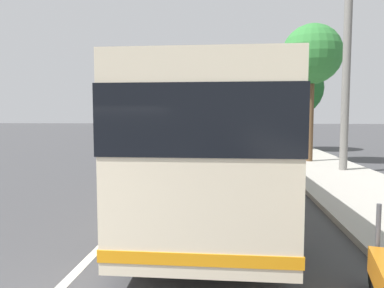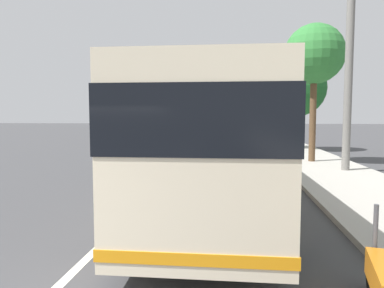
{
  "view_description": "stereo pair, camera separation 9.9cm",
  "coord_description": "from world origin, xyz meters",
  "px_view_note": "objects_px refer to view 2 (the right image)",
  "views": [
    {
      "loc": [
        -1.76,
        -2.28,
        2.35
      ],
      "look_at": [
        6.74,
        -1.39,
        1.67
      ],
      "focal_mm": 32.76,
      "sensor_mm": 36.0,
      "label": 1
    },
    {
      "loc": [
        -1.75,
        -2.38,
        2.35
      ],
      "look_at": [
        6.74,
        -1.39,
        1.67
      ],
      "focal_mm": 32.76,
      "sensor_mm": 36.0,
      "label": 2
    }
  ],
  "objects_px": {
    "coach_bus": "(212,136)",
    "car_ahead_same_lane": "(185,136)",
    "motorcycle_by_tree": "(383,286)",
    "roadside_tree_mid_block": "(314,55)",
    "car_oncoming": "(234,142)",
    "roadside_tree_far_block": "(297,88)",
    "utility_pole": "(349,77)"
  },
  "relations": [
    {
      "from": "coach_bus",
      "to": "car_oncoming",
      "type": "relative_size",
      "value": 2.25
    },
    {
      "from": "coach_bus",
      "to": "utility_pole",
      "type": "distance_m",
      "value": 7.97
    },
    {
      "from": "roadside_tree_mid_block",
      "to": "coach_bus",
      "type": "bearing_deg",
      "value": 152.5
    },
    {
      "from": "car_ahead_same_lane",
      "to": "motorcycle_by_tree",
      "type": "bearing_deg",
      "value": 12.08
    },
    {
      "from": "motorcycle_by_tree",
      "to": "car_oncoming",
      "type": "xyz_separation_m",
      "value": [
        19.27,
        1.59,
        0.21
      ]
    },
    {
      "from": "car_oncoming",
      "to": "car_ahead_same_lane",
      "type": "bearing_deg",
      "value": 37.43
    },
    {
      "from": "coach_bus",
      "to": "utility_pole",
      "type": "xyz_separation_m",
      "value": [
        5.69,
        -5.16,
        2.12
      ]
    },
    {
      "from": "motorcycle_by_tree",
      "to": "car_ahead_same_lane",
      "type": "height_order",
      "value": "car_ahead_same_lane"
    },
    {
      "from": "motorcycle_by_tree",
      "to": "car_oncoming",
      "type": "relative_size",
      "value": 0.44
    },
    {
      "from": "car_oncoming",
      "to": "roadside_tree_mid_block",
      "type": "relative_size",
      "value": 0.68
    },
    {
      "from": "car_ahead_same_lane",
      "to": "roadside_tree_far_block",
      "type": "height_order",
      "value": "roadside_tree_far_block"
    },
    {
      "from": "motorcycle_by_tree",
      "to": "roadside_tree_mid_block",
      "type": "height_order",
      "value": "roadside_tree_mid_block"
    },
    {
      "from": "car_oncoming",
      "to": "utility_pole",
      "type": "relative_size",
      "value": 0.58
    },
    {
      "from": "utility_pole",
      "to": "car_ahead_same_lane",
      "type": "bearing_deg",
      "value": 30.6
    },
    {
      "from": "coach_bus",
      "to": "roadside_tree_mid_block",
      "type": "relative_size",
      "value": 1.52
    },
    {
      "from": "coach_bus",
      "to": "roadside_tree_far_block",
      "type": "distance_m",
      "value": 16.14
    },
    {
      "from": "utility_pole",
      "to": "roadside_tree_far_block",
      "type": "bearing_deg",
      "value": 2.02
    },
    {
      "from": "roadside_tree_far_block",
      "to": "utility_pole",
      "type": "distance_m",
      "value": 9.53
    },
    {
      "from": "car_oncoming",
      "to": "roadside_tree_far_block",
      "type": "bearing_deg",
      "value": -70.01
    },
    {
      "from": "coach_bus",
      "to": "car_ahead_same_lane",
      "type": "bearing_deg",
      "value": 8.9
    },
    {
      "from": "motorcycle_by_tree",
      "to": "utility_pole",
      "type": "xyz_separation_m",
      "value": [
        10.93,
        -2.93,
        3.49
      ]
    },
    {
      "from": "coach_bus",
      "to": "roadside_tree_mid_block",
      "type": "distance_m",
      "value": 10.15
    },
    {
      "from": "roadside_tree_mid_block",
      "to": "roadside_tree_far_block",
      "type": "bearing_deg",
      "value": -3.52
    },
    {
      "from": "car_oncoming",
      "to": "roadside_tree_far_block",
      "type": "distance_m",
      "value": 5.63
    },
    {
      "from": "car_ahead_same_lane",
      "to": "roadside_tree_mid_block",
      "type": "distance_m",
      "value": 14.99
    },
    {
      "from": "car_oncoming",
      "to": "roadside_tree_mid_block",
      "type": "xyz_separation_m",
      "value": [
        -5.55,
        -3.77,
        4.63
      ]
    },
    {
      "from": "car_ahead_same_lane",
      "to": "roadside_tree_mid_block",
      "type": "relative_size",
      "value": 0.6
    },
    {
      "from": "car_oncoming",
      "to": "car_ahead_same_lane",
      "type": "relative_size",
      "value": 1.13
    },
    {
      "from": "roadside_tree_far_block",
      "to": "car_ahead_same_lane",
      "type": "bearing_deg",
      "value": 58.37
    },
    {
      "from": "roadside_tree_mid_block",
      "to": "roadside_tree_far_block",
      "type": "relative_size",
      "value": 1.1
    },
    {
      "from": "roadside_tree_mid_block",
      "to": "roadside_tree_far_block",
      "type": "xyz_separation_m",
      "value": [
        6.74,
        -0.41,
        -1.05
      ]
    },
    {
      "from": "coach_bus",
      "to": "motorcycle_by_tree",
      "type": "relative_size",
      "value": 5.14
    }
  ]
}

